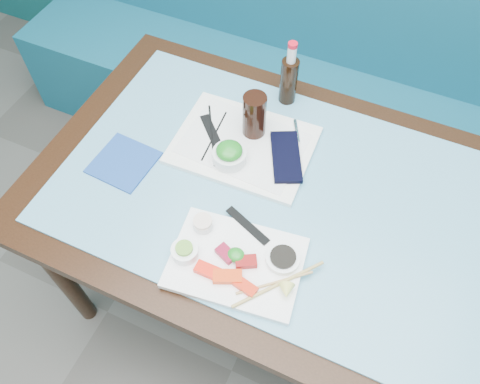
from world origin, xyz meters
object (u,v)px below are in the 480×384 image
at_px(cola_bottle_body, 289,81).
at_px(cola_glass, 254,115).
at_px(booth_bench, 343,96).
at_px(dining_table, 276,208).
at_px(seaweed_bowl, 229,156).
at_px(blue_napkin, 124,162).
at_px(serving_tray, 243,145).
at_px(sashimi_plate, 236,263).

bearing_deg(cola_bottle_body, cola_glass, -101.36).
bearing_deg(cola_glass, cola_bottle_body, 78.64).
bearing_deg(booth_bench, dining_table, -90.00).
distance_m(seaweed_bowl, blue_napkin, 0.31).
relative_size(dining_table, serving_tray, 3.48).
height_order(sashimi_plate, serving_tray, sashimi_plate).
xyz_separation_m(booth_bench, sashimi_plate, (-0.01, -1.09, 0.39)).
bearing_deg(seaweed_bowl, cola_glass, 81.25).
bearing_deg(cola_glass, seaweed_bowl, -98.75).
height_order(seaweed_bowl, cola_glass, cola_glass).
xyz_separation_m(dining_table, cola_bottle_body, (-0.11, 0.34, 0.17)).
bearing_deg(blue_napkin, cola_glass, 40.03).
bearing_deg(cola_bottle_body, serving_tray, -101.11).
relative_size(sashimi_plate, cola_bottle_body, 2.12).
xyz_separation_m(dining_table, sashimi_plate, (-0.01, -0.25, 0.10)).
bearing_deg(booth_bench, cola_bottle_body, -102.28).
xyz_separation_m(booth_bench, serving_tray, (-0.15, -0.73, 0.39)).
relative_size(booth_bench, dining_table, 2.14).
bearing_deg(sashimi_plate, booth_bench, 81.90).
xyz_separation_m(dining_table, cola_glass, (-0.14, 0.16, 0.18)).
bearing_deg(dining_table, cola_glass, 132.19).
xyz_separation_m(sashimi_plate, serving_tray, (-0.14, 0.36, -0.00)).
bearing_deg(serving_tray, sashimi_plate, -70.61).
bearing_deg(seaweed_bowl, cola_bottle_body, 79.72).
height_order(booth_bench, seaweed_bowl, booth_bench).
bearing_deg(serving_tray, seaweed_bowl, -99.61).
height_order(booth_bench, cola_bottle_body, booth_bench).
distance_m(serving_tray, cola_glass, 0.10).
height_order(sashimi_plate, cola_glass, cola_glass).
xyz_separation_m(dining_table, serving_tray, (-0.15, 0.10, 0.10)).
bearing_deg(sashimi_plate, blue_napkin, 152.59).
xyz_separation_m(dining_table, seaweed_bowl, (-0.16, 0.03, 0.13)).
relative_size(dining_table, cola_bottle_body, 9.06).
relative_size(serving_tray, seaweed_bowl, 4.11).
height_order(booth_bench, serving_tray, booth_bench).
bearing_deg(booth_bench, sashimi_plate, -90.77).
relative_size(sashimi_plate, seaweed_bowl, 3.36).
relative_size(dining_table, cola_glass, 9.84).
xyz_separation_m(sashimi_plate, cola_glass, (-0.13, 0.41, 0.08)).
relative_size(booth_bench, seaweed_bowl, 30.68).
height_order(serving_tray, cola_glass, cola_glass).
distance_m(dining_table, cola_glass, 0.28).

